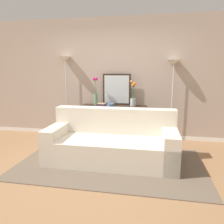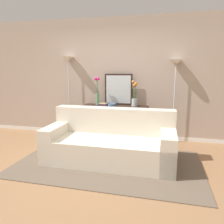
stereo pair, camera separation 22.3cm
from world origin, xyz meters
name	(u,v)px [view 1 (the left image)]	position (x,y,z in m)	size (l,w,h in m)	color
ground_plane	(90,170)	(0.00, 0.00, -0.01)	(16.00, 16.00, 0.02)	#936B47
back_wall	(112,79)	(0.00, 1.92, 1.35)	(12.00, 0.15, 2.71)	white
area_rug	(110,163)	(0.27, 0.28, 0.01)	(3.04, 1.78, 0.01)	brown
couch	(112,143)	(0.27, 0.45, 0.31)	(2.18, 0.96, 0.88)	beige
console_table	(114,116)	(0.10, 1.60, 0.54)	(1.43, 0.35, 0.78)	black
floor_lamp_left	(66,74)	(-1.06, 1.73, 1.46)	(0.28, 0.28, 1.86)	silver
floor_lamp_right	(173,78)	(1.35, 1.73, 1.39)	(0.28, 0.28, 1.77)	silver
wall_mirror	(117,89)	(0.13, 1.74, 1.13)	(0.63, 0.02, 0.69)	black
vase_tall_flowers	(96,94)	(-0.32, 1.61, 1.03)	(0.12, 0.09, 0.62)	#669E6B
vase_short_flowers	(133,97)	(0.51, 1.62, 0.98)	(0.13, 0.14, 0.56)	silver
fruit_bowl	(111,105)	(0.04, 1.50, 0.81)	(0.18, 0.18, 0.06)	#4C7093
book_stack	(101,105)	(-0.17, 1.53, 0.81)	(0.21, 0.17, 0.05)	#6B3360
book_row_under_console	(96,136)	(-0.33, 1.60, 0.06)	(0.32, 0.18, 0.13)	maroon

